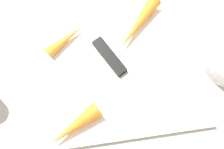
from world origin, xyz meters
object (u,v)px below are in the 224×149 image
at_px(knife, 115,61).
at_px(carrot_medium, 74,126).
at_px(cutting_board, 112,75).
at_px(carrot_longest, 138,24).
at_px(carrot_shortest, 65,40).

xyz_separation_m(knife, carrot_medium, (-0.09, -0.12, 0.01)).
height_order(cutting_board, carrot_longest, carrot_longest).
bearing_deg(carrot_shortest, cutting_board, -78.08).
bearing_deg(carrot_medium, carrot_shortest, -119.13).
height_order(knife, carrot_longest, carrot_longest).
bearing_deg(knife, carrot_longest, 111.94).
bearing_deg(carrot_shortest, knife, -65.60).
bearing_deg(knife, carrot_shortest, -150.96).
height_order(cutting_board, carrot_medium, carrot_medium).
bearing_deg(cutting_board, carrot_longest, 54.48).
relative_size(carrot_longest, carrot_shortest, 1.49).
relative_size(cutting_board, carrot_medium, 3.39).
height_order(knife, carrot_medium, carrot_medium).
relative_size(cutting_board, carrot_longest, 2.66).
height_order(carrot_medium, carrot_shortest, carrot_medium).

